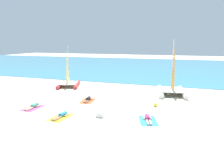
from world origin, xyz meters
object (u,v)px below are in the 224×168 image
object	(u,v)px
sailboat_white	(172,86)
sunbather_leftmost	(33,106)
sunbather_center_left	(61,115)
sunbather_center_right	(88,99)
sailboat_red	(68,81)
cooler_box	(100,115)
beach_ball	(155,105)
towel_leftmost	(33,108)
towel_center_left	(61,117)
sunbather_rightmost	(148,119)
towel_rightmost	(148,121)
towel_center_right	(88,101)

from	to	relation	value
sailboat_white	sunbather_leftmost	distance (m)	12.87
sunbather_center_left	sunbather_center_right	world-z (taller)	same
sailboat_red	sunbather_center_left	size ratio (longest dim) A/B	3.01
sunbather_center_right	cooler_box	size ratio (longest dim) A/B	3.14
beach_ball	towel_leftmost	bearing A→B (deg)	-159.92
towel_center_left	sunbather_leftmost	bearing A→B (deg)	159.56
sunbather_center_right	sunbather_rightmost	world-z (taller)	same
towel_rightmost	sunbather_rightmost	distance (m)	0.14
towel_center_right	beach_ball	size ratio (longest dim) A/B	6.13
towel_leftmost	towel_center_right	xyz separation A→B (m)	(3.26, 3.16, 0.00)
sailboat_red	sunbather_leftmost	xyz separation A→B (m)	(1.38, -7.94, -0.57)
towel_center_right	towel_rightmost	xyz separation A→B (m)	(5.77, -3.07, 0.00)
sunbather_rightmost	towel_leftmost	bearing A→B (deg)	163.93
sunbather_rightmost	beach_ball	xyz separation A→B (m)	(0.12, 3.19, 0.02)
towel_rightmost	towel_center_left	bearing A→B (deg)	-168.14
towel_center_left	sunbather_center_left	xyz separation A→B (m)	(0.01, 0.07, 0.13)
sunbather_leftmost	towel_center_right	world-z (taller)	sunbather_leftmost
sunbather_leftmost	towel_leftmost	bearing A→B (deg)	-90.00
sunbather_leftmost	towel_rightmost	size ratio (longest dim) A/B	0.82
sunbather_center_left	towel_center_left	bearing A→B (deg)	-90.00
towel_rightmost	sunbather_rightmost	bearing A→B (deg)	107.05
sunbather_rightmost	sunbather_center_right	bearing A→B (deg)	134.90
towel_center_right	cooler_box	bearing A→B (deg)	-53.48
towel_center_right	sunbather_center_right	bearing A→B (deg)	97.27
sunbather_leftmost	towel_center_left	size ratio (longest dim) A/B	0.82
sunbather_center_left	sunbather_rightmost	world-z (taller)	same
towel_center_left	sunbather_rightmost	xyz separation A→B (m)	(5.80, 1.29, 0.13)
sunbather_center_right	beach_ball	bearing A→B (deg)	-6.13
towel_leftmost	towel_rightmost	world-z (taller)	same
beach_ball	towel_center_right	bearing A→B (deg)	-178.21
sunbather_leftmost	sunbather_center_left	size ratio (longest dim) A/B	1.00
towel_center_left	sunbather_center_left	bearing A→B (deg)	83.61
sailboat_white	towel_center_right	size ratio (longest dim) A/B	2.83
sunbather_leftmost	cooler_box	xyz separation A→B (m)	(5.77, -0.30, 0.05)
towel_center_left	towel_rightmost	world-z (taller)	same
sunbather_center_left	sailboat_red	bearing A→B (deg)	123.31
towel_leftmost	towel_center_left	xyz separation A→B (m)	(3.21, -1.13, 0.00)
sunbather_center_left	sunbather_rightmost	size ratio (longest dim) A/B	1.02
sunbather_rightmost	beach_ball	distance (m)	3.19
towel_rightmost	sailboat_red	bearing A→B (deg)	142.76
cooler_box	towel_center_right	bearing A→B (deg)	126.52
sailboat_red	sunbather_rightmost	world-z (taller)	sailboat_red
sailboat_white	cooler_box	bearing A→B (deg)	-126.95
sailboat_white	towel_leftmost	world-z (taller)	sailboat_white
towel_center_right	sunbather_center_right	world-z (taller)	sunbather_center_right
sailboat_red	towel_center_right	xyz separation A→B (m)	(4.65, -4.85, -0.70)
sailboat_red	towel_center_right	bearing A→B (deg)	-66.48
sunbather_leftmost	sunbather_rightmost	distance (m)	9.01
towel_rightmost	cooler_box	bearing A→B (deg)	-174.33
towel_center_left	towel_center_right	xyz separation A→B (m)	(0.05, 4.29, 0.00)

